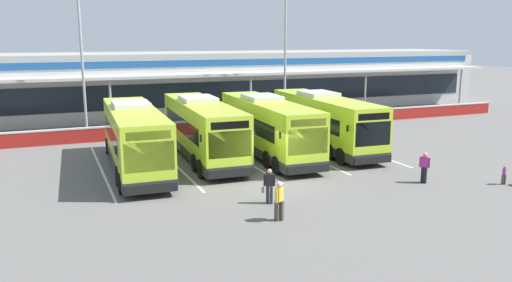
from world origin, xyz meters
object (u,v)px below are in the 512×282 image
Objects in this scene: pedestrian_child at (504,174)px; coach_bus_leftmost at (134,139)px; lamp_post_west at (82,53)px; coach_bus_left_centre at (202,130)px; pedestrian_in_dark_coat at (279,200)px; coach_bus_centre at (267,128)px; pedestrian_with_handbag at (269,185)px; pedestrian_near_bin at (424,166)px; coach_bus_right_centre at (324,122)px; lamp_post_centre at (285,51)px.

coach_bus_leftmost is at bearing 148.40° from pedestrian_child.
pedestrian_child is 29.59m from lamp_post_west.
coach_bus_left_centre is at bearing 137.31° from pedestrian_child.
pedestrian_child is at bearing 1.48° from pedestrian_in_dark_coat.
lamp_post_west is (-10.26, 11.24, 4.50)m from coach_bus_centre.
pedestrian_with_handbag is at bearing 76.94° from pedestrian_in_dark_coat.
coach_bus_right_centre is at bearing 93.28° from pedestrian_near_bin.
coach_bus_leftmost is 7.56× the size of pedestrian_with_handbag.
pedestrian_near_bin is (4.97, -9.01, -0.91)m from coach_bus_centre.
pedestrian_child is at bearing -84.70° from lamp_post_centre.
coach_bus_leftmost reaches higher than pedestrian_near_bin.
lamp_post_centre is at bearing 78.72° from coach_bus_right_centre.
coach_bus_left_centre is 12.05m from pedestrian_in_dark_coat.
coach_bus_leftmost is 12.58m from lamp_post_west.
coach_bus_left_centre is 7.56× the size of pedestrian_in_dark_coat.
coach_bus_leftmost is 1.00× the size of coach_bus_centre.
pedestrian_near_bin is (-3.60, 1.83, 0.33)m from pedestrian_child.
pedestrian_with_handbag is 1.00× the size of pedestrian_in_dark_coat.
lamp_post_west is 1.00× the size of lamp_post_centre.
coach_bus_centre is at bearing -120.64° from lamp_post_centre.
coach_bus_centre is 10.33m from pedestrian_near_bin.
pedestrian_with_handbag is at bearing -88.72° from coach_bus_left_centre.
pedestrian_with_handbag is 2.25m from pedestrian_in_dark_coat.
coach_bus_left_centre is 1.11× the size of lamp_post_west.
coach_bus_leftmost is 16.00m from pedestrian_near_bin.
coach_bus_right_centre is 7.56× the size of pedestrian_near_bin.
lamp_post_west is (-14.69, 10.79, 4.50)m from coach_bus_right_centre.
lamp_post_centre is at bearing 62.55° from pedestrian_with_handbag.
pedestrian_in_dark_coat is at bearing -91.38° from coach_bus_left_centre.
coach_bus_centre is 1.11× the size of lamp_post_centre.
pedestrian_in_dark_coat is (-8.80, -11.62, -0.91)m from coach_bus_right_centre.
pedestrian_in_dark_coat is 12.95m from pedestrian_child.
pedestrian_near_bin reaches higher than pedestrian_child.
coach_bus_leftmost reaches higher than pedestrian_with_handbag.
lamp_post_centre is (2.12, 10.60, 4.50)m from coach_bus_right_centre.
pedestrian_with_handbag is 0.15× the size of lamp_post_centre.
lamp_post_west is at bearing 143.70° from coach_bus_right_centre.
lamp_post_west is (-18.84, 22.08, 5.75)m from pedestrian_child.
pedestrian_child is at bearing -31.60° from coach_bus_leftmost.
coach_bus_leftmost and coach_bus_right_centre have the same top height.
coach_bus_left_centre is 8.52m from coach_bus_right_centre.
coach_bus_right_centre reaches higher than pedestrian_with_handbag.
coach_bus_centre is 13.88m from pedestrian_child.
coach_bus_left_centre reaches higher than pedestrian_in_dark_coat.
coach_bus_centre is 1.11× the size of lamp_post_west.
lamp_post_centre reaches higher than coach_bus_centre.
pedestrian_in_dark_coat is 1.61× the size of pedestrian_child.
coach_bus_leftmost is 12.91m from coach_bus_right_centre.
coach_bus_right_centre is at bearing 48.67° from pedestrian_with_handbag.
coach_bus_right_centre is 11.71m from lamp_post_centre.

